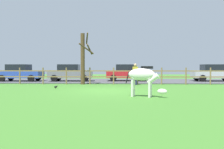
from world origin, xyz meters
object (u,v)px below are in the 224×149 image
(bare_tree, at_px, (83,58))
(parked_car_blue, at_px, (20,73))
(parked_car_grey, at_px, (70,73))
(visitor_near_fence, at_px, (135,73))
(parked_car_silver, at_px, (214,73))
(crow_on_grass, at_px, (56,87))
(zebra, at_px, (143,77))
(parked_car_red, at_px, (127,73))

(bare_tree, relative_size, parked_car_blue, 1.01)
(parked_car_blue, xyz_separation_m, parked_car_grey, (4.70, 0.21, 0.00))
(bare_tree, bearing_deg, visitor_near_fence, -6.59)
(parked_car_blue, relative_size, parked_car_silver, 1.00)
(parked_car_blue, bearing_deg, parked_car_silver, 2.01)
(crow_on_grass, distance_m, parked_car_silver, 14.91)
(zebra, relative_size, crow_on_grass, 8.69)
(parked_car_silver, distance_m, visitor_near_fence, 8.75)
(parked_car_red, height_order, parked_car_grey, same)
(parked_car_blue, bearing_deg, bare_tree, -26.62)
(bare_tree, height_order, visitor_near_fence, bare_tree)
(parked_car_silver, bearing_deg, visitor_near_fence, -150.13)
(visitor_near_fence, bearing_deg, parked_car_silver, 29.87)
(crow_on_grass, xyz_separation_m, parked_car_grey, (-0.67, 7.26, 0.72))
(visitor_near_fence, bearing_deg, parked_car_grey, 146.05)
(parked_car_grey, xyz_separation_m, visitor_near_fence, (5.84, -3.93, 0.06))
(parked_car_blue, bearing_deg, visitor_near_fence, -19.45)
(bare_tree, bearing_deg, zebra, -62.15)
(parked_car_silver, xyz_separation_m, visitor_near_fence, (-7.59, -4.36, 0.06))
(visitor_near_fence, bearing_deg, parked_car_red, 96.18)
(bare_tree, bearing_deg, parked_car_red, 48.12)
(parked_car_blue, relative_size, parked_car_red, 1.00)
(bare_tree, bearing_deg, parked_car_grey, 117.36)
(crow_on_grass, distance_m, parked_car_blue, 8.89)
(parked_car_blue, height_order, parked_car_grey, same)
(bare_tree, xyz_separation_m, parked_car_red, (3.57, 3.98, -1.26))
(crow_on_grass, bearing_deg, bare_tree, 73.56)
(zebra, bearing_deg, parked_car_red, 92.13)
(parked_car_red, height_order, parked_car_silver, same)
(zebra, relative_size, parked_car_silver, 0.47)
(zebra, bearing_deg, visitor_near_fence, 89.57)
(bare_tree, xyz_separation_m, crow_on_grass, (-1.12, -3.80, -1.98))
(zebra, relative_size, visitor_near_fence, 1.14)
(zebra, distance_m, parked_car_red, 11.56)
(parked_car_red, bearing_deg, parked_car_blue, -175.87)
(zebra, relative_size, parked_car_grey, 0.46)
(crow_on_grass, relative_size, parked_car_grey, 0.05)
(parked_car_blue, distance_m, parked_car_grey, 4.70)
(bare_tree, distance_m, parked_car_grey, 4.10)
(zebra, xyz_separation_m, parked_car_grey, (-5.79, 11.03, -0.08))
(parked_car_silver, bearing_deg, parked_car_grey, -178.19)
(bare_tree, xyz_separation_m, visitor_near_fence, (4.05, -0.47, -1.20))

